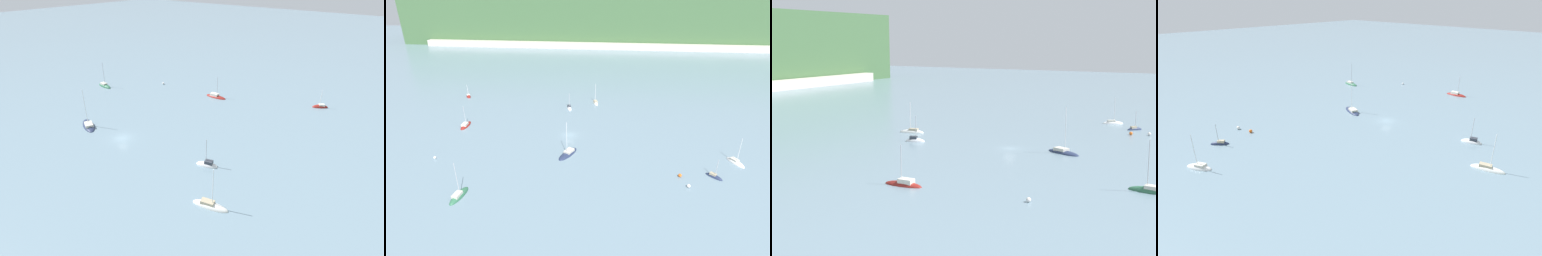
# 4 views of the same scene
# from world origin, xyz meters

# --- Properties ---
(ground_plane) EXTENTS (600.00, 600.00, 0.00)m
(ground_plane) POSITION_xyz_m (0.00, 0.00, 0.00)
(ground_plane) COLOR slate
(sailboat_0) EXTENTS (4.63, 6.35, 8.68)m
(sailboat_0) POSITION_xyz_m (48.93, -12.08, 0.09)
(sailboat_0) COLOR white
(sailboat_0) RESTS_ON ground_plane
(sailboat_1) EXTENTS (4.30, 4.11, 6.09)m
(sailboat_1) POSITION_xyz_m (40.89, -20.08, 0.09)
(sailboat_1) COLOR #232D4C
(sailboat_1) RESTS_ON ground_plane
(sailboat_2) EXTENTS (3.49, 7.17, 9.30)m
(sailboat_2) POSITION_xyz_m (6.56, 32.16, 0.10)
(sailboat_2) COLOR white
(sailboat_2) RESTS_ON ground_plane
(sailboat_3) EXTENTS (3.18, 5.24, 7.46)m
(sailboat_3) POSITION_xyz_m (-3.64, 24.18, 0.12)
(sailboat_3) COLOR silver
(sailboat_3) RESTS_ON ground_plane
(sailboat_4) EXTENTS (2.69, 7.53, 7.97)m
(sailboat_4) POSITION_xyz_m (-38.12, 3.04, 0.13)
(sailboat_4) COLOR maroon
(sailboat_4) RESTS_ON ground_plane
(sailboat_6) EXTENTS (2.96, 7.32, 9.77)m
(sailboat_6) POSITION_xyz_m (-21.49, -35.39, 0.11)
(sailboat_6) COLOR #2D6647
(sailboat_6) RESTS_ON ground_plane
(sailboat_7) EXTENTS (6.19, 9.16, 11.17)m
(sailboat_7) POSITION_xyz_m (1.26, -12.63, 0.12)
(sailboat_7) COLOR #232D4C
(sailboat_7) RESTS_ON ground_plane
(mooring_buoy_0) EXTENTS (0.78, 0.78, 0.78)m
(mooring_buoy_0) POSITION_xyz_m (-36.55, -19.81, 0.39)
(mooring_buoy_0) COLOR white
(mooring_buoy_0) RESTS_ON ground_plane
(mooring_buoy_1) EXTENTS (0.90, 0.90, 0.90)m
(mooring_buoy_1) POSITION_xyz_m (32.06, -20.97, 0.45)
(mooring_buoy_1) COLOR orange
(mooring_buoy_1) RESTS_ON ground_plane
(mooring_buoy_2) EXTENTS (0.89, 0.89, 0.89)m
(mooring_buoy_2) POSITION_xyz_m (33.32, -25.47, 0.44)
(mooring_buoy_2) COLOR white
(mooring_buoy_2) RESTS_ON ground_plane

